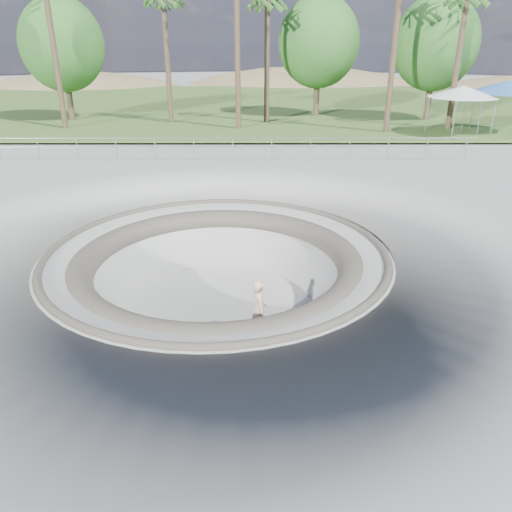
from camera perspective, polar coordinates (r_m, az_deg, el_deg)
The scene contains 13 objects.
ground at distance 14.94m, azimuth -4.49°, elevation 0.45°, with size 180.00×180.00×0.00m, color gray.
skate_bowl at distance 15.75m, azimuth -4.28°, elevation -5.67°, with size 14.00×14.00×4.10m.
grass_strip at distance 48.04m, azimuth -1.55°, elevation 16.95°, with size 180.00×36.00×0.12m.
distant_hills at distance 72.07m, azimuth 2.04°, elevation 13.40°, with size 103.20×45.00×28.60m.
safety_railing at distance 26.23m, azimuth -2.67°, elevation 12.28°, with size 25.00×0.06×1.03m.
skateboard at distance 14.19m, azimuth 0.37°, elevation -9.22°, with size 0.91×0.52×0.09m.
skater at distance 13.72m, azimuth 0.38°, elevation -6.11°, with size 0.63×0.42×1.74m, color #D3AA88.
canopy_white at distance 34.26m, azimuth 22.59°, elevation 16.93°, with size 5.59×5.59×2.93m.
canopy_blue at distance 36.25m, azimuth 26.67°, elevation 16.88°, with size 6.08×6.08×3.16m.
palm_d at distance 36.93m, azimuth 1.32°, elevation 26.99°, with size 2.60×2.60×9.11m.
bushy_tree_left at distance 40.32m, azimuth -21.31°, elevation 21.58°, with size 5.85×5.32×8.44m.
bushy_tree_mid at distance 40.40m, azimuth 7.20°, elevation 23.06°, with size 5.99×5.44×8.64m.
bushy_tree_right at distance 40.04m, azimuth 19.87°, elevation 21.89°, with size 5.95×5.41×8.58m.
Camera 1 is at (1.14, -13.69, 5.89)m, focal length 35.00 mm.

